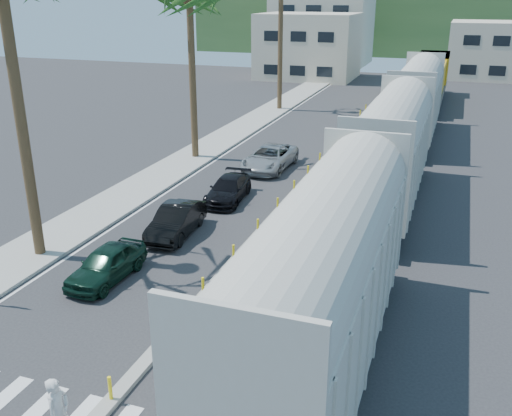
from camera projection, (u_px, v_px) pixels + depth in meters
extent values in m
plane|color=#28282B|center=(131.00, 381.00, 16.34)|extent=(140.00, 140.00, 0.00)
cube|color=gray|center=(211.00, 146.00, 41.00)|extent=(3.00, 90.00, 0.15)
cube|color=black|center=(396.00, 152.00, 39.68)|extent=(0.12, 100.00, 0.06)
cube|color=black|center=(418.00, 154.00, 39.23)|extent=(0.12, 100.00, 0.06)
cube|color=gray|center=(308.00, 178.00, 33.94)|extent=(0.45, 60.00, 0.15)
cylinder|color=yellow|center=(110.00, 388.00, 15.28)|extent=(0.10, 0.10, 0.70)
cylinder|color=yellow|center=(163.00, 330.00, 17.93)|extent=(0.10, 0.10, 0.70)
cylinder|color=yellow|center=(203.00, 286.00, 20.57)|extent=(0.10, 0.10, 0.70)
cylinder|color=yellow|center=(234.00, 253.00, 23.22)|extent=(0.10, 0.10, 0.70)
cylinder|color=yellow|center=(258.00, 226.00, 25.86)|extent=(0.10, 0.10, 0.70)
cylinder|color=yellow|center=(278.00, 204.00, 28.50)|extent=(0.10, 0.10, 0.70)
cylinder|color=yellow|center=(294.00, 186.00, 31.15)|extent=(0.10, 0.10, 0.70)
cylinder|color=yellow|center=(308.00, 171.00, 33.79)|extent=(0.10, 0.10, 0.70)
cylinder|color=yellow|center=(320.00, 158.00, 36.44)|extent=(0.10, 0.10, 0.70)
cylinder|color=yellow|center=(330.00, 147.00, 39.08)|extent=(0.10, 0.10, 0.70)
cylinder|color=yellow|center=(339.00, 137.00, 41.73)|extent=(0.10, 0.10, 0.70)
cylinder|color=yellow|center=(347.00, 129.00, 44.37)|extent=(0.10, 0.10, 0.70)
cylinder|color=yellow|center=(354.00, 121.00, 47.02)|extent=(0.10, 0.10, 0.70)
cylinder|color=yellow|center=(360.00, 114.00, 49.66)|extent=(0.10, 0.10, 0.70)
cylinder|color=yellow|center=(366.00, 108.00, 52.31)|extent=(0.10, 0.10, 0.70)
cube|color=silver|center=(233.00, 149.00, 40.50)|extent=(0.12, 90.00, 0.01)
cube|color=silver|center=(364.00, 161.00, 37.60)|extent=(0.12, 90.00, 0.01)
cube|color=#B5B2A6|center=(322.00, 294.00, 15.62)|extent=(3.00, 12.88, 3.40)
cylinder|color=#B5B2A6|center=(324.00, 237.00, 15.02)|extent=(2.90, 12.58, 2.90)
cube|color=black|center=(319.00, 361.00, 16.40)|extent=(2.60, 12.88, 1.00)
cube|color=#B5B2A6|center=(390.00, 156.00, 28.84)|extent=(3.00, 12.88, 3.40)
cylinder|color=#B5B2A6|center=(393.00, 122.00, 28.24)|extent=(2.90, 12.58, 2.90)
cube|color=black|center=(387.00, 196.00, 29.62)|extent=(2.60, 12.88, 1.00)
cube|color=#B5B2A6|center=(416.00, 104.00, 42.06)|extent=(3.00, 12.88, 3.40)
cylinder|color=#B5B2A6|center=(418.00, 81.00, 41.46)|extent=(2.90, 12.58, 2.90)
cube|color=black|center=(413.00, 133.00, 42.84)|extent=(2.60, 12.88, 1.00)
cube|color=#4C4C4F|center=(428.00, 93.00, 56.75)|extent=(3.00, 17.00, 0.50)
cube|color=orange|center=(429.00, 79.00, 55.32)|extent=(2.70, 12.24, 2.60)
cube|color=orange|center=(433.00, 67.00, 61.19)|extent=(3.00, 3.74, 3.20)
cube|color=black|center=(427.00, 99.00, 56.97)|extent=(2.60, 13.60, 0.90)
cylinder|color=brown|center=(22.00, 128.00, 22.18)|extent=(0.44, 0.44, 11.00)
cylinder|color=brown|center=(193.00, 83.00, 36.55)|extent=(0.44, 0.44, 10.00)
cylinder|color=brown|center=(280.00, 44.00, 51.97)|extent=(0.44, 0.44, 12.00)
cube|color=beige|center=(308.00, 46.00, 73.01)|extent=(12.00, 10.00, 8.00)
cube|color=beige|center=(322.00, 30.00, 87.38)|extent=(14.00, 12.00, 10.00)
cube|color=beige|center=(498.00, 50.00, 73.06)|extent=(12.00, 10.00, 7.00)
cube|color=#385628|center=(422.00, 19.00, 102.37)|extent=(80.00, 20.00, 12.00)
imported|color=black|center=(106.00, 264.00, 21.89)|extent=(1.78, 3.99, 1.33)
imported|color=black|center=(176.00, 221.00, 25.94)|extent=(2.14, 4.48, 1.40)
imported|color=black|center=(228.00, 189.00, 30.33)|extent=(2.48, 4.59, 1.25)
imported|color=#A0A3A5|center=(270.00, 158.00, 35.72)|extent=(2.81, 5.44, 1.46)
imported|color=silver|center=(58.00, 413.00, 12.99)|extent=(0.69, 0.48, 1.81)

